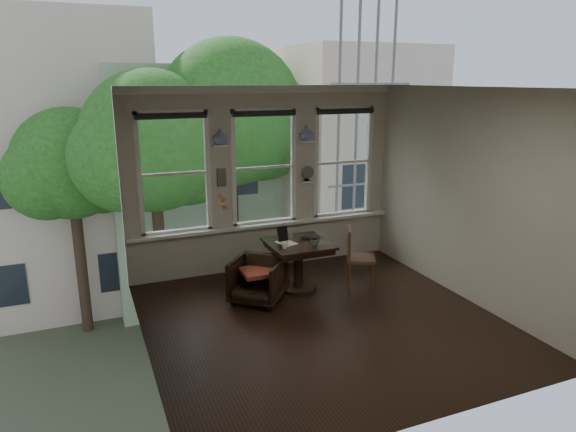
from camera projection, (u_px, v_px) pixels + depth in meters
name	position (u px, v px, depth m)	size (l,w,h in m)	color
ground	(322.00, 321.00, 6.79)	(4.50, 4.50, 0.00)	black
ceiling	(326.00, 87.00, 6.01)	(4.50, 4.50, 0.00)	silver
wall_back	(263.00, 179.00, 8.41)	(4.50, 4.50, 0.00)	beige
wall_front	(440.00, 272.00, 4.39)	(4.50, 4.50, 0.00)	beige
wall_left	(138.00, 231.00, 5.58)	(4.50, 4.50, 0.00)	beige
wall_right	(467.00, 196.00, 7.23)	(4.50, 4.50, 0.00)	beige
window_left	(174.00, 173.00, 7.83)	(1.10, 0.12, 1.90)	white
window_center	(263.00, 167.00, 8.36)	(1.10, 0.12, 1.90)	white
window_right	(342.00, 162.00, 8.89)	(1.10, 0.12, 1.90)	white
shelf_left	(221.00, 146.00, 7.90)	(0.26, 0.16, 0.03)	white
shelf_right	(306.00, 141.00, 8.43)	(0.26, 0.16, 0.03)	white
intercom	(221.00, 177.00, 8.06)	(0.14, 0.06, 0.28)	#59544F
sticky_notes	(222.00, 199.00, 8.15)	(0.16, 0.01, 0.24)	pink
desk_fan	(307.00, 176.00, 8.56)	(0.20, 0.20, 0.24)	#59544F
vase_left	(220.00, 137.00, 7.87)	(0.24, 0.24, 0.25)	white
vase_right	(307.00, 133.00, 8.40)	(0.24, 0.24, 0.25)	white
table	(298.00, 266.00, 7.71)	(0.90, 0.90, 0.75)	black
armchair_left	(258.00, 280.00, 7.30)	(0.69, 0.71, 0.65)	black
cushion_red	(258.00, 272.00, 7.27)	(0.45, 0.45, 0.06)	maroon
side_chair_right	(361.00, 258.00, 7.81)	(0.42, 0.42, 0.92)	#432718
laptop	(311.00, 238.00, 7.77)	(0.32, 0.21, 0.03)	black
mug	(285.00, 245.00, 7.33)	(0.10, 0.10, 0.09)	white
drinking_glass	(314.00, 242.00, 7.43)	(0.14, 0.14, 0.11)	white
tablet	(283.00, 234.00, 7.65)	(0.16, 0.02, 0.22)	black
papers	(287.00, 243.00, 7.58)	(0.22, 0.30, 0.00)	silver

